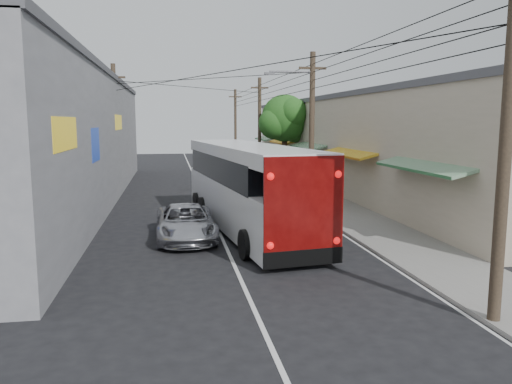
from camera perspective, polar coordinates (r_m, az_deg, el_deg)
ground at (r=12.71m, az=-0.36°, el=-12.97°), size 120.00×120.00×0.00m
sidewalk at (r=33.12m, az=5.08°, el=0.24°), size 3.00×80.00×0.12m
building_right at (r=36.13m, az=11.25°, el=5.70°), size 7.09×40.00×6.25m
building_left at (r=30.43m, az=-22.34°, el=5.77°), size 7.20×36.00×7.25m
utility_poles at (r=32.43m, az=-0.80°, el=7.32°), size 11.80×45.28×8.00m
street_tree at (r=38.74m, az=3.40°, el=8.24°), size 4.40×4.00×6.60m
coach_bus at (r=20.90m, az=-1.10°, el=0.66°), size 4.14×12.71×3.60m
jeepney at (r=19.57m, az=-8.02°, el=-3.48°), size 2.29×4.85×1.34m
parked_suv at (r=27.12m, az=4.27°, el=0.26°), size 2.83×6.22×1.76m
parked_car_mid at (r=35.80m, az=0.80°, el=1.92°), size 2.17×4.36×1.43m
parked_car_far at (r=40.50m, az=-0.44°, el=2.55°), size 1.68×4.05×1.30m
pedestrian_near at (r=28.58m, az=5.18°, el=0.87°), size 0.67×0.47×1.74m
pedestrian_far at (r=29.39m, az=5.08°, el=0.80°), size 0.90×0.85×1.47m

